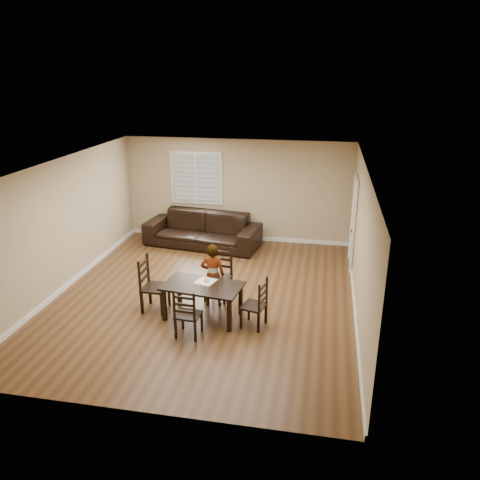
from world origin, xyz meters
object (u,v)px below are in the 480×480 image
chair_left (148,286)px  donut (207,280)px  chair_far (186,317)px  sofa (202,230)px  chair_right (260,306)px  dining_table (203,289)px  child (213,275)px  chair_near (221,274)px

chair_left → donut: bearing=-88.5°
chair_far → sofa: chair_far is taller
chair_far → donut: size_ratio=8.33×
chair_far → chair_right: 1.32m
dining_table → chair_far: (-0.09, -0.76, -0.16)m
dining_table → child: 0.52m
dining_table → chair_far: 0.78m
donut → chair_left: bearing=-178.6°
chair_far → dining_table: bearing=-92.9°
chair_far → child: child is taller
chair_near → child: 0.44m
child → sofa: bearing=-78.9°
chair_near → chair_far: (-0.22, -1.68, -0.07)m
chair_far → chair_left: size_ratio=0.85×
sofa → chair_near: bearing=-60.2°
donut → child: bearing=85.3°
chair_left → child: child is taller
donut → chair_far: bearing=-98.3°
chair_left → chair_far: bearing=-131.1°
dining_table → chair_near: chair_near is taller
chair_near → dining_table: bearing=-88.5°
chair_left → child: (1.17, 0.38, 0.15)m
chair_far → child: (0.16, 1.27, 0.22)m
chair_left → chair_right: chair_left is taller
chair_near → chair_right: bearing=-39.2°
dining_table → chair_far: size_ratio=1.65×
chair_far → chair_right: size_ratio=0.99×
chair_near → chair_left: bearing=-137.9°
child → chair_far: bearing=75.4°
chair_near → chair_right: 1.44m
child → sofa: 3.35m
dining_table → donut: bearing=83.7°
dining_table → chair_right: size_ratio=1.63×
child → chair_left: bearing=10.8°
chair_near → chair_left: (-1.23, -0.79, 0.01)m
chair_near → sofa: 2.97m
dining_table → chair_far: bearing=-89.5°
dining_table → donut: (0.04, 0.16, 0.12)m
chair_left → child: 1.24m
chair_right → sofa: chair_right is taller
chair_left → sofa: size_ratio=0.36×
dining_table → chair_right: 1.10m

